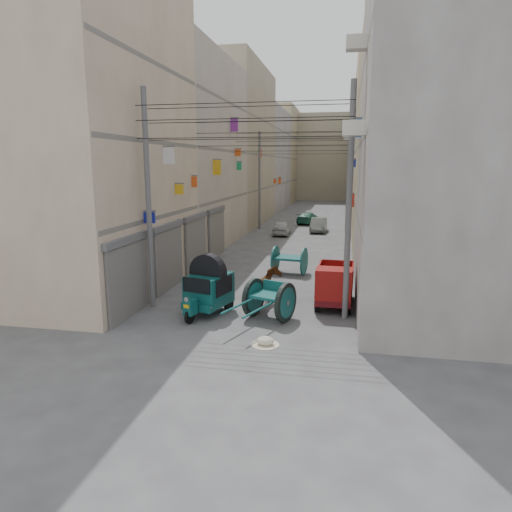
% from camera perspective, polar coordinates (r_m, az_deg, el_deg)
% --- Properties ---
extents(ground, '(140.00, 140.00, 0.00)m').
position_cam_1_polar(ground, '(11.54, -8.08, -16.12)').
color(ground, '#434446').
rests_on(ground, ground).
extents(building_row_left, '(8.00, 62.00, 14.00)m').
position_cam_1_polar(building_row_left, '(45.27, -3.69, 12.72)').
color(building_row_left, beige).
rests_on(building_row_left, ground).
extents(building_row_right, '(8.00, 62.00, 14.00)m').
position_cam_1_polar(building_row_right, '(44.03, 17.38, 12.28)').
color(building_row_right, '#A8A19D').
rests_on(building_row_right, ground).
extents(end_cap_building, '(22.00, 10.00, 13.00)m').
position_cam_1_polar(end_cap_building, '(75.74, 8.64, 12.05)').
color(end_cap_building, gray).
rests_on(end_cap_building, ground).
extents(shutters_left, '(0.18, 14.40, 2.88)m').
position_cam_1_polar(shutters_left, '(21.69, -9.04, 1.04)').
color(shutters_left, '#4B4C50').
rests_on(shutters_left, ground).
extents(signboards, '(8.22, 40.52, 5.67)m').
position_cam_1_polar(signboards, '(31.56, 4.76, 7.84)').
color(signboards, '#0D4F8F').
rests_on(signboards, ground).
extents(ac_units, '(0.70, 6.55, 3.35)m').
position_cam_1_polar(ac_units, '(17.45, 12.17, 18.08)').
color(ac_units, beige).
rests_on(ac_units, ground).
extents(utility_poles, '(7.40, 22.20, 8.00)m').
position_cam_1_polar(utility_poles, '(26.91, 3.68, 8.49)').
color(utility_poles, '#59595C').
rests_on(utility_poles, ground).
extents(overhead_cables, '(7.40, 22.52, 1.12)m').
position_cam_1_polar(overhead_cables, '(24.35, 2.94, 14.72)').
color(overhead_cables, black).
rests_on(overhead_cables, ground).
extents(auto_rickshaw, '(1.76, 2.47, 1.68)m').
position_cam_1_polar(auto_rickshaw, '(16.53, -5.99, -3.88)').
color(auto_rickshaw, black).
rests_on(auto_rickshaw, ground).
extents(tonga_cart, '(2.11, 3.25, 1.38)m').
position_cam_1_polar(tonga_cart, '(15.94, 1.66, -5.41)').
color(tonga_cart, black).
rests_on(tonga_cart, ground).
extents(mini_truck, '(1.40, 2.98, 1.66)m').
position_cam_1_polar(mini_truck, '(17.40, 9.77, -3.88)').
color(mini_truck, black).
rests_on(mini_truck, ground).
extents(second_cart, '(1.74, 1.59, 1.37)m').
position_cam_1_polar(second_cart, '(22.57, 4.22, -0.43)').
color(second_cart, '#12504E').
rests_on(second_cart, ground).
extents(feed_sack, '(0.53, 0.42, 0.26)m').
position_cam_1_polar(feed_sack, '(13.87, 1.18, -10.56)').
color(feed_sack, beige).
rests_on(feed_sack, ground).
extents(horse, '(0.95, 1.75, 1.42)m').
position_cam_1_polar(horse, '(17.50, 1.40, -3.91)').
color(horse, brown).
rests_on(horse, ground).
extents(distant_car_white, '(1.38, 3.24, 1.09)m').
position_cam_1_polar(distant_car_white, '(35.38, 3.22, 3.54)').
color(distant_car_white, beige).
rests_on(distant_car_white, ground).
extents(distant_car_grey, '(1.22, 3.41, 1.12)m').
position_cam_1_polar(distant_car_grey, '(37.32, 7.82, 3.87)').
color(distant_car_grey, '#575C59').
rests_on(distant_car_grey, ground).
extents(distant_car_green, '(2.03, 3.84, 1.06)m').
position_cam_1_polar(distant_car_green, '(42.46, 6.47, 4.75)').
color(distant_car_green, '#205F4A').
rests_on(distant_car_green, ground).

